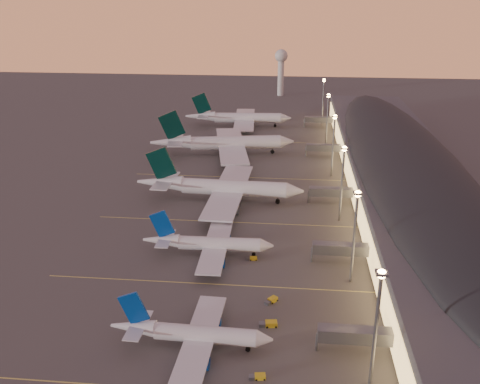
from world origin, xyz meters
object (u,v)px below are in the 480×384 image
airliner_narrow_south (191,334)px  baggage_tug_a (258,377)px  airliner_narrow_north (208,244)px  airliner_wide_mid (223,143)px  radar_tower (281,65)px  baggage_tug_d (271,300)px  baggage_tug_c (252,259)px  airliner_wide_near (220,188)px  baggage_tug_b (269,324)px  airliner_wide_far (239,118)px

airliner_narrow_south → baggage_tug_a: airliner_narrow_south is taller
airliner_narrow_north → airliner_wide_mid: (-8.45, 99.72, 1.97)m
airliner_narrow_south → airliner_wide_mid: size_ratio=0.54×
radar_tower → baggage_tug_a: bearing=-89.2°
baggage_tug_a → baggage_tug_d: baggage_tug_d is taller
airliner_wide_mid → baggage_tug_d: bearing=-87.1°
radar_tower → baggage_tug_c: size_ratio=9.92×
airliner_narrow_south → airliner_narrow_north: 42.81m
airliner_narrow_north → radar_tower: bearing=85.9°
airliner_wide_near → baggage_tug_a: bearing=-75.5°
airliner_wide_mid → radar_tower: size_ratio=2.05×
airliner_narrow_south → airliner_wide_mid: (-11.36, 142.42, 2.20)m
airliner_narrow_south → airliner_narrow_north: (-2.92, 42.71, 0.24)m
radar_tower → baggage_tug_d: size_ratio=8.68×
radar_tower → baggage_tug_c: bearing=-90.2°
airliner_wide_mid → baggage_tug_c: size_ratio=20.36×
airliner_wide_near → baggage_tug_b: bearing=-71.8°
airliner_wide_mid → airliner_wide_near: bearing=-93.8°
airliner_wide_near → baggage_tug_a: airliner_wide_near is taller
baggage_tug_a → baggage_tug_b: 17.98m
baggage_tug_c → baggage_tug_d: bearing=-78.8°
radar_tower → baggage_tug_a: size_ratio=9.42×
airliner_wide_near → baggage_tug_d: size_ratio=16.40×
airliner_wide_mid → baggage_tug_a: (26.45, -151.23, -5.06)m
radar_tower → airliner_wide_near: bearing=-94.5°
airliner_wide_mid → airliner_wide_far: (1.72, 54.28, -0.63)m
baggage_tug_a → baggage_tug_d: bearing=79.0°
radar_tower → baggage_tug_d: bearing=-88.8°
airliner_narrow_south → radar_tower: radar_tower is taller
airliner_narrow_north → airliner_wide_near: size_ratio=0.62×
airliner_wide_far → baggage_tug_b: 189.44m
baggage_tug_a → baggage_tug_c: bearing=87.8°
baggage_tug_b → baggage_tug_c: size_ratio=1.33×
airliner_narrow_south → baggage_tug_b: bearing=30.9°
airliner_wide_near → airliner_wide_mid: (-6.08, 57.28, 0.45)m
radar_tower → baggage_tug_b: size_ratio=7.48×
airliner_wide_far → radar_tower: bearing=74.1°
airliner_narrow_south → airliner_narrow_north: airliner_narrow_north is taller
airliner_wide_mid → airliner_wide_far: bearing=78.3°
airliner_wide_mid → baggage_tug_d: (27.90, -123.26, -5.01)m
baggage_tug_b → baggage_tug_d: (0.13, 10.05, -0.07)m
airliner_wide_near → baggage_tug_c: airliner_wide_near is taller
baggage_tug_a → baggage_tug_c: baggage_tug_a is taller
airliner_wide_near → radar_tower: 207.51m
airliner_wide_mid → baggage_tug_a: airliner_wide_mid is taller
airliner_wide_far → baggage_tug_c: bearing=-86.4°
airliner_wide_near → baggage_tug_d: 69.64m
radar_tower → baggage_tug_b: (5.35, -282.21, -21.31)m
airliner_wide_near → baggage_tug_d: airliner_wide_near is taller
airliner_wide_mid → airliner_narrow_south: bearing=-95.3°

